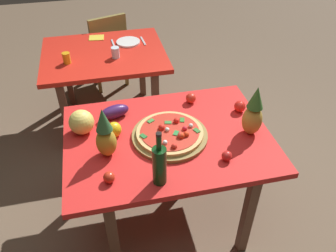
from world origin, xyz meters
TOP-DOWN VIEW (x-y plane):
  - ground_plane at (0.00, 0.00)m, footprint 10.00×10.00m
  - display_table at (0.00, 0.00)m, footprint 1.28×0.94m
  - background_table at (-0.31, 1.24)m, footprint 1.08×0.87m
  - dining_chair at (-0.26, 1.91)m, footprint 0.50×0.50m
  - pizza_board at (0.01, -0.01)m, footprint 0.47×0.47m
  - pizza at (0.01, -0.01)m, footprint 0.42×0.42m
  - wine_bottle at (-0.13, -0.36)m, footprint 0.08×0.08m
  - pineapple_left at (0.52, -0.08)m, footprint 0.12×0.12m
  - pineapple_right at (-0.38, -0.08)m, footprint 0.12×0.12m
  - melon at (-0.52, 0.16)m, footprint 0.16×0.16m
  - bell_pepper at (-0.32, 0.08)m, footprint 0.09×0.09m
  - eggplant at (-0.30, 0.27)m, footprint 0.22×0.14m
  - tomato_by_bottle at (0.24, 0.33)m, footprint 0.07×0.07m
  - tomato_beside_pepper at (0.54, 0.15)m, footprint 0.08×0.08m
  - tomato_at_corner at (0.28, -0.28)m, footprint 0.06×0.06m
  - tomato_near_board at (-0.39, -0.30)m, footprint 0.06×0.06m
  - drinking_glass_juice at (-0.62, 1.11)m, footprint 0.06×0.06m
  - drinking_glass_water at (-0.21, 1.12)m, footprint 0.07×0.07m
  - dinner_plate at (-0.07, 1.39)m, footprint 0.22×0.22m
  - fork_utensil at (-0.21, 1.39)m, footprint 0.03×0.18m
  - knife_utensil at (0.07, 1.39)m, footprint 0.03×0.18m
  - napkin_folded at (-0.35, 1.56)m, footprint 0.15×0.13m

SIDE VIEW (x-z plane):
  - ground_plane at x=0.00m, z-range 0.00..0.00m
  - dining_chair at x=-0.26m, z-range 0.06..0.91m
  - background_table at x=-0.31m, z-range 0.27..1.02m
  - display_table at x=0.00m, z-range 0.29..1.04m
  - napkin_folded at x=-0.35m, z-range 0.75..0.75m
  - fork_utensil at x=-0.21m, z-range 0.75..0.76m
  - knife_utensil at x=0.07m, z-range 0.75..0.76m
  - dinner_plate at x=-0.07m, z-range 0.75..0.76m
  - pizza_board at x=0.01m, z-range 0.75..0.77m
  - tomato_at_corner at x=0.28m, z-range 0.75..0.81m
  - tomato_near_board at x=-0.39m, z-range 0.75..0.81m
  - tomato_by_bottle at x=0.24m, z-range 0.75..0.82m
  - tomato_beside_pepper at x=0.54m, z-range 0.75..0.83m
  - pizza at x=0.01m, z-range 0.76..0.82m
  - eggplant at x=-0.30m, z-range 0.75..0.84m
  - bell_pepper at x=-0.32m, z-range 0.74..0.84m
  - drinking_glass_juice at x=-0.62m, z-range 0.75..0.84m
  - drinking_glass_water at x=-0.21m, z-range 0.75..0.84m
  - melon at x=-0.52m, z-range 0.75..0.90m
  - wine_bottle at x=-0.13m, z-range 0.70..1.05m
  - pineapple_right at x=-0.38m, z-range 0.73..1.06m
  - pineapple_left at x=0.52m, z-range 0.73..1.07m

